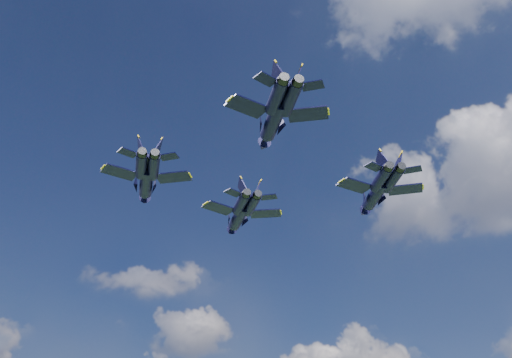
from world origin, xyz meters
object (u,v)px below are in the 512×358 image
at_px(jet_left, 146,183).
at_px(jet_slot, 273,122).
at_px(jet_right, 374,195).
at_px(jet_lead, 238,217).

relative_size(jet_left, jet_slot, 0.96).
height_order(jet_right, jet_slot, jet_slot).
xyz_separation_m(jet_lead, jet_left, (-0.45, -20.51, -2.07)).
height_order(jet_left, jet_right, jet_right).
distance_m(jet_right, jet_slot, 24.11).
height_order(jet_lead, jet_slot, jet_lead).
bearing_deg(jet_right, jet_slot, -139.97).
bearing_deg(jet_slot, jet_left, 130.15).
distance_m(jet_lead, jet_slot, 30.41).
distance_m(jet_lead, jet_left, 20.62).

